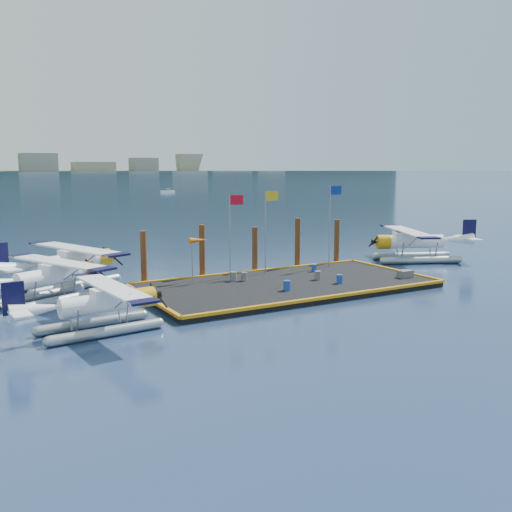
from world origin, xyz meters
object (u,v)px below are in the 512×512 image
(piling_0, at_px, (144,259))
(flagpole_red, at_px, (232,223))
(drum_3, at_px, (287,285))
(piling_3, at_px, (298,244))
(seaplane_c, at_px, (72,264))
(seaplane_b, at_px, (54,279))
(seaplane_d, at_px, (412,244))
(drum_5, at_px, (244,276))
(windsock, at_px, (198,241))
(crate, at_px, (405,274))
(flagpole_blue, at_px, (332,214))
(piling_4, at_px, (337,243))
(drum_4, at_px, (314,268))
(drum_1, at_px, (340,279))
(flagpole_yellow, at_px, (268,219))
(seaplane_a, at_px, (106,306))
(piling_1, at_px, (202,253))
(drum_2, at_px, (318,275))
(drum_0, at_px, (233,276))
(piling_2, at_px, (255,251))

(piling_0, bearing_deg, flagpole_red, -14.46)
(drum_3, height_order, piling_3, piling_3)
(seaplane_c, xyz_separation_m, flagpole_red, (10.58, -4.31, 2.81))
(seaplane_b, distance_m, seaplane_d, 30.69)
(drum_5, bearing_deg, windsock, 148.64)
(crate, bearing_deg, flagpole_blue, 106.15)
(flagpole_blue, relative_size, piling_4, 1.62)
(drum_4, bearing_deg, flagpole_red, 169.57)
(drum_1, height_order, flagpole_blue, flagpole_blue)
(drum_4, height_order, flagpole_red, flagpole_red)
(flagpole_yellow, height_order, flagpole_blue, flagpole_blue)
(seaplane_b, distance_m, piling_0, 6.55)
(seaplane_a, distance_m, piling_1, 13.72)
(flagpole_yellow, height_order, piling_1, flagpole_yellow)
(drum_5, xyz_separation_m, piling_4, (10.75, 3.29, 1.29))
(piling_1, relative_size, piling_3, 0.98)
(seaplane_d, xyz_separation_m, piling_4, (-7.32, 1.43, 0.37))
(seaplane_b, height_order, drum_2, seaplane_b)
(drum_3, relative_size, piling_0, 0.17)
(flagpole_red, xyz_separation_m, piling_1, (-1.71, 1.60, -2.30))
(drum_1, distance_m, flagpole_blue, 7.89)
(drum_2, distance_m, piling_1, 8.68)
(piling_3, bearing_deg, piling_1, 180.00)
(crate, bearing_deg, seaplane_d, 42.50)
(drum_4, bearing_deg, crate, -50.36)
(drum_3, xyz_separation_m, drum_5, (-0.90, 4.21, -0.03))
(drum_5, relative_size, piling_3, 0.14)
(drum_4, xyz_separation_m, flagpole_blue, (2.50, 1.20, 4.01))
(drum_3, relative_size, flagpole_yellow, 0.11)
(drum_5, distance_m, piling_1, 3.98)
(drum_0, height_order, flagpole_red, flagpole_red)
(drum_1, xyz_separation_m, flagpole_yellow, (-2.38, 5.78, 3.81))
(piling_2, bearing_deg, drum_5, -129.88)
(windsock, bearing_deg, flagpole_red, 0.00)
(drum_4, bearing_deg, windsock, 172.62)
(seaplane_d, xyz_separation_m, drum_0, (-18.80, -1.59, -0.89))
(piling_4, bearing_deg, seaplane_d, -11.03)
(drum_0, bearing_deg, drum_1, -35.71)
(drum_5, bearing_deg, piling_2, 50.12)
(piling_2, bearing_deg, seaplane_a, -146.24)
(seaplane_d, relative_size, flagpole_yellow, 1.64)
(seaplane_b, bearing_deg, drum_1, 47.94)
(drum_2, bearing_deg, drum_3, -153.64)
(drum_2, xyz_separation_m, piling_1, (-6.50, 5.60, 1.38))
(flagpole_red, relative_size, piling_1, 1.43)
(drum_1, bearing_deg, seaplane_d, 25.05)
(drum_0, relative_size, piling_3, 0.16)
(drum_1, bearing_deg, drum_4, 76.35)
(drum_0, distance_m, windsock, 3.52)
(piling_4, bearing_deg, flagpole_blue, -138.42)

